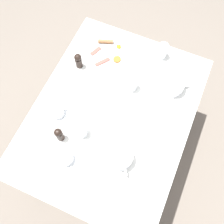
# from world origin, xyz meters

# --- Properties ---
(ground_plane) EXTENTS (8.00, 8.00, 0.00)m
(ground_plane) POSITION_xyz_m (0.00, 0.00, 0.00)
(ground_plane) COLOR #70665B
(table) EXTENTS (0.92, 1.21, 0.74)m
(table) POSITION_xyz_m (0.00, 0.00, 0.67)
(table) COLOR white
(table) RESTS_ON ground_plane
(breakfast_plate) EXTENTS (0.32, 0.32, 0.04)m
(breakfast_plate) POSITION_xyz_m (-0.20, 0.39, 0.75)
(breakfast_plate) COLOR white
(breakfast_plate) RESTS_ON table
(teapot_near) EXTENTS (0.15, 0.17, 0.12)m
(teapot_near) POSITION_xyz_m (0.16, -0.24, 0.79)
(teapot_near) COLOR white
(teapot_near) RESTS_ON table
(teapot_far) EXTENTS (0.19, 0.13, 0.12)m
(teapot_far) POSITION_xyz_m (0.28, 0.30, 0.79)
(teapot_far) COLOR white
(teapot_far) RESTS_ON table
(teacup_with_saucer_left) EXTENTS (0.13, 0.13, 0.06)m
(teacup_with_saucer_left) POSITION_xyz_m (-0.12, -0.36, 0.77)
(teacup_with_saucer_left) COLOR white
(teacup_with_saucer_left) RESTS_ON table
(teacup_with_saucer_right) EXTENTS (0.13, 0.13, 0.06)m
(teacup_with_saucer_right) POSITION_xyz_m (-0.30, -0.13, 0.77)
(teacup_with_saucer_right) COLOR white
(teacup_with_saucer_right) RESTS_ON table
(water_glass_tall) EXTENTS (0.07, 0.07, 0.10)m
(water_glass_tall) POSITION_xyz_m (-0.11, -0.18, 0.79)
(water_glass_tall) COLOR white
(water_glass_tall) RESTS_ON table
(water_glass_short) EXTENTS (0.07, 0.07, 0.11)m
(water_glass_short) POSITION_xyz_m (0.13, 0.51, 0.79)
(water_glass_short) COLOR white
(water_glass_short) RESTS_ON table
(wine_glass_spare) EXTENTS (0.07, 0.07, 0.10)m
(wine_glass_spare) POSITION_xyz_m (0.04, 0.21, 0.79)
(wine_glass_spare) COLOR white
(wine_glass_spare) RESTS_ON table
(pepper_grinder) EXTENTS (0.05, 0.05, 0.12)m
(pepper_grinder) POSITION_xyz_m (-0.21, -0.26, 0.80)
(pepper_grinder) COLOR black
(pepper_grinder) RESTS_ON table
(salt_grinder) EXTENTS (0.05, 0.05, 0.12)m
(salt_grinder) POSITION_xyz_m (-0.33, 0.22, 0.80)
(salt_grinder) COLOR black
(salt_grinder) RESTS_ON table
(fork_by_plate) EXTENTS (0.06, 0.18, 0.00)m
(fork_by_plate) POSITION_xyz_m (-0.18, 0.01, 0.74)
(fork_by_plate) COLOR silver
(fork_by_plate) RESTS_ON table
(knife_by_plate) EXTENTS (0.16, 0.12, 0.00)m
(knife_by_plate) POSITION_xyz_m (0.19, 0.02, 0.74)
(knife_by_plate) COLOR silver
(knife_by_plate) RESTS_ON table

